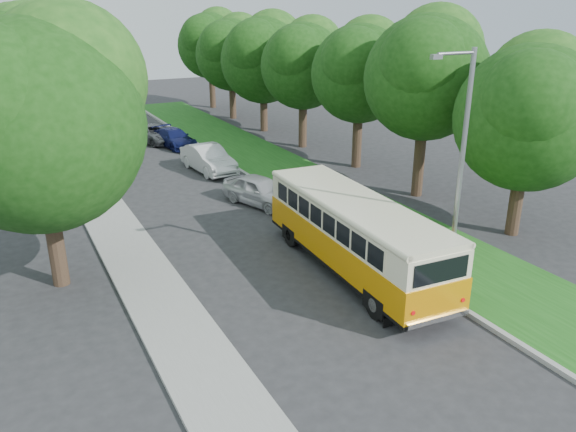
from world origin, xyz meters
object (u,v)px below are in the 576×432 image
vintage_bus (354,236)px  car_white (208,159)px  lamppost_far (78,108)px  lamppost_near (459,166)px  car_blue (174,138)px  car_silver (260,191)px  car_grey (153,134)px

vintage_bus → car_white: vintage_bus is taller
lamppost_far → lamppost_near: bearing=-64.3°
vintage_bus → car_blue: (-0.04, 21.97, -0.79)m
lamppost_near → car_silver: bearing=100.3°
vintage_bus → car_grey: bearing=95.2°
car_grey → car_blue: bearing=-84.6°
car_blue → lamppost_near: bearing=-94.8°
lamppost_far → vintage_bus: size_ratio=0.79×
lamppost_far → vintage_bus: bearing=-67.0°
lamppost_far → car_blue: lamppost_far is taller
car_white → car_blue: 6.91m
car_silver → car_blue: car_silver is taller
car_silver → car_grey: (-1.10, 15.61, -0.08)m
car_blue → car_grey: 2.19m
lamppost_far → car_silver: size_ratio=1.79×
lamppost_far → car_silver: bearing=-47.7°
car_white → car_blue: car_white is taller
car_white → car_grey: (-0.88, 8.89, -0.14)m
vintage_bus → car_blue: 21.98m
lamppost_near → lamppost_far: lamppost_near is taller
car_silver → car_white: car_white is taller
car_silver → car_white: bearing=72.5°
lamppost_near → vintage_bus: (-2.13, 2.56, -2.95)m
lamppost_near → car_blue: size_ratio=1.86×
car_white → car_silver: bearing=-93.5°
lamppost_near → car_blue: lamppost_near is taller
lamppost_near → lamppost_far: (-8.91, 18.50, -0.25)m
vintage_bus → car_grey: vintage_bus is taller
lamppost_far → vintage_bus: 17.53m
car_white → lamppost_near: bearing=-88.3°
car_grey → car_silver: bearing=-105.6°
car_grey → car_white: bearing=-104.0°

